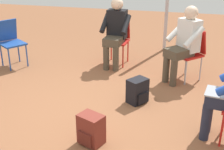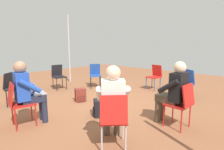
% 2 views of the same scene
% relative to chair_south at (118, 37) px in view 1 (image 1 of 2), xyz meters
% --- Properties ---
extents(ground_plane, '(14.00, 14.00, 0.00)m').
position_rel_chair_south_xyz_m(ground_plane, '(-0.01, 2.00, -0.50)').
color(ground_plane, brown).
extents(chair_south, '(0.43, 0.47, 0.85)m').
position_rel_chair_south_xyz_m(chair_south, '(0.00, 0.00, 0.00)').
color(chair_south, red).
rests_on(chair_south, ground).
extents(chair_southwest, '(0.58, 0.58, 0.85)m').
position_rel_chair_south_xyz_m(chair_southwest, '(-1.33, 0.46, 0.00)').
color(chair_southwest, red).
rests_on(chair_southwest, ground).
extents(chair_southeast, '(0.58, 0.57, 0.85)m').
position_rel_chair_south_xyz_m(chair_southeast, '(1.89, 0.62, 0.00)').
color(chair_southeast, '#1E4799').
rests_on(chair_southeast, ground).
extents(person_in_black, '(0.52, 0.54, 1.24)m').
position_rel_chair_south_xyz_m(person_in_black, '(0.01, 0.17, 0.20)').
color(person_in_black, '#4C4233').
rests_on(person_in_black, ground).
extents(person_in_white, '(0.63, 0.63, 1.24)m').
position_rel_chair_south_xyz_m(person_in_white, '(-1.22, 0.58, 0.20)').
color(person_in_white, '#4C4233').
rests_on(person_in_white, ground).
extents(backpack_near_laptop_user, '(0.34, 0.31, 0.36)m').
position_rel_chair_south_xyz_m(backpack_near_laptop_user, '(-0.28, 2.64, -0.34)').
color(backpack_near_laptop_user, maroon).
rests_on(backpack_near_laptop_user, ground).
extents(backpack_by_empty_chair, '(0.33, 0.34, 0.36)m').
position_rel_chair_south_xyz_m(backpack_by_empty_chair, '(-0.63, 1.53, -0.34)').
color(backpack_by_empty_chair, black).
rests_on(backpack_by_empty_chair, ground).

